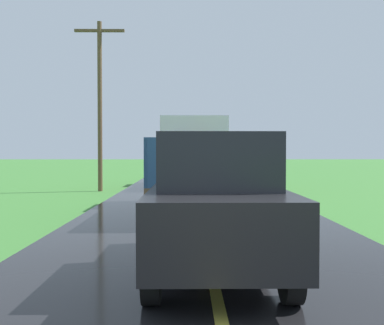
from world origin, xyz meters
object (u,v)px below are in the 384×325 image
at_px(banana_truck_far, 188,158).
at_px(utility_pole_roadside, 100,100).
at_px(banana_truck_near, 195,162).
at_px(following_car, 215,202).

distance_m(banana_truck_far, utility_pole_roadside, 5.38).
height_order(banana_truck_near, utility_pole_roadside, utility_pole_roadside).
relative_size(banana_truck_near, banana_truck_far, 1.00).
height_order(banana_truck_near, banana_truck_far, same).
bearing_deg(banana_truck_near, banana_truck_far, 91.33).
relative_size(banana_truck_far, utility_pole_roadside, 0.77).
xyz_separation_m(banana_truck_near, following_car, (0.16, -7.15, -0.40)).
bearing_deg(banana_truck_far, banana_truck_near, -88.67).
bearing_deg(utility_pole_roadside, following_car, -72.28).
bearing_deg(banana_truck_far, utility_pole_roadside, -147.21).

